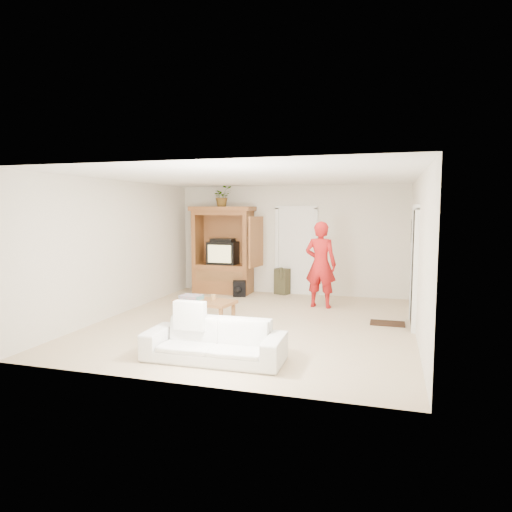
{
  "coord_description": "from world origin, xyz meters",
  "views": [
    {
      "loc": [
        2.3,
        -7.73,
        2.06
      ],
      "look_at": [
        -0.15,
        0.6,
        1.15
      ],
      "focal_mm": 32.0,
      "sensor_mm": 36.0,
      "label": 1
    }
  ],
  "objects": [
    {
      "name": "wall_front",
      "position": [
        0.0,
        -3.0,
        1.3
      ],
      "size": [
        5.5,
        0.0,
        5.5
      ],
      "primitive_type": "plane",
      "rotation": [
        -1.57,
        0.0,
        0.0
      ],
      "color": "silver",
      "rests_on": "floor"
    },
    {
      "name": "armoire",
      "position": [
        -1.58,
        2.66,
        0.91
      ],
      "size": [
        1.82,
        1.14,
        2.1
      ],
      "color": "#97572E",
      "rests_on": "floor"
    },
    {
      "name": "floor",
      "position": [
        0.0,
        0.0,
        0.0
      ],
      "size": [
        6.0,
        6.0,
        0.0
      ],
      "primitive_type": "plane",
      "color": "tan",
      "rests_on": "ground"
    },
    {
      "name": "candle",
      "position": [
        -0.75,
        -0.12,
        0.45
      ],
      "size": [
        0.08,
        0.08,
        0.1
      ],
      "primitive_type": "cylinder",
      "color": "tan",
      "rests_on": "coffee_table"
    },
    {
      "name": "man",
      "position": [
        0.93,
        1.65,
        0.9
      ],
      "size": [
        0.71,
        0.51,
        1.8
      ],
      "primitive_type": "imported",
      "rotation": [
        0.0,
        0.0,
        3.01
      ],
      "color": "red",
      "rests_on": "floor"
    },
    {
      "name": "backpack_olive",
      "position": [
        -0.16,
        2.85,
        0.31
      ],
      "size": [
        0.39,
        0.34,
        0.62
      ],
      "primitive_type": null,
      "rotation": [
        0.0,
        0.0,
        -0.37
      ],
      "color": "#47442B",
      "rests_on": "floor"
    },
    {
      "name": "backpack_black",
      "position": [
        -1.04,
        2.23,
        0.18
      ],
      "size": [
        0.33,
        0.24,
        0.36
      ],
      "primitive_type": null,
      "rotation": [
        0.0,
        0.0,
        0.25
      ],
      "color": "black",
      "rests_on": "floor"
    },
    {
      "name": "ceiling",
      "position": [
        0.0,
        0.0,
        2.6
      ],
      "size": [
        6.0,
        6.0,
        0.0
      ],
      "primitive_type": "plane",
      "rotation": [
        3.14,
        0.0,
        0.0
      ],
      "color": "white",
      "rests_on": "floor"
    },
    {
      "name": "wall_back",
      "position": [
        0.0,
        3.0,
        1.3
      ],
      "size": [
        5.5,
        0.0,
        5.5
      ],
      "primitive_type": "plane",
      "rotation": [
        1.57,
        0.0,
        0.0
      ],
      "color": "silver",
      "rests_on": "floor"
    },
    {
      "name": "coffee_table",
      "position": [
        -0.9,
        -0.17,
        0.34
      ],
      "size": [
        1.15,
        0.75,
        0.4
      ],
      "rotation": [
        0.0,
        0.0,
        -0.17
      ],
      "color": "brown",
      "rests_on": "floor"
    },
    {
      "name": "doormat",
      "position": [
        2.3,
        0.6,
        0.01
      ],
      "size": [
        0.6,
        0.4,
        0.02
      ],
      "primitive_type": "cube",
      "color": "#382316",
      "rests_on": "floor"
    },
    {
      "name": "towel",
      "position": [
        -1.17,
        -0.17,
        0.44
      ],
      "size": [
        0.41,
        0.33,
        0.08
      ],
      "primitive_type": "cube",
      "rotation": [
        0.0,
        0.0,
        -0.13
      ],
      "color": "#F45178",
      "rests_on": "coffee_table"
    },
    {
      "name": "wall_right",
      "position": [
        2.75,
        0.0,
        1.3
      ],
      "size": [
        0.0,
        6.0,
        6.0
      ],
      "primitive_type": "plane",
      "rotation": [
        1.57,
        0.0,
        -1.57
      ],
      "color": "silver",
      "rests_on": "floor"
    },
    {
      "name": "sofa",
      "position": [
        0.05,
        -2.11,
        0.28
      ],
      "size": [
        1.91,
        0.77,
        0.55
      ],
      "primitive_type": "imported",
      "rotation": [
        0.0,
        0.0,
        0.02
      ],
      "color": "silver",
      "rests_on": "floor"
    },
    {
      "name": "doorway_right",
      "position": [
        2.73,
        0.6,
        1.02
      ],
      "size": [
        0.05,
        0.9,
        2.04
      ],
      "primitive_type": "cube",
      "color": "black",
      "rests_on": "floor"
    },
    {
      "name": "wall_left",
      "position": [
        -2.75,
        0.0,
        1.3
      ],
      "size": [
        0.0,
        6.0,
        6.0
      ],
      "primitive_type": "plane",
      "rotation": [
        1.57,
        0.0,
        1.57
      ],
      "color": "silver",
      "rests_on": "floor"
    },
    {
      "name": "framed_picture",
      "position": [
        2.73,
        1.9,
        1.6
      ],
      "size": [
        0.03,
        0.6,
        0.48
      ],
      "primitive_type": "cube",
      "color": "black",
      "rests_on": "wall_right"
    },
    {
      "name": "door_back",
      "position": [
        0.15,
        2.97,
        1.02
      ],
      "size": [
        0.85,
        0.05,
        2.04
      ],
      "primitive_type": "cube",
      "color": "white",
      "rests_on": "floor"
    },
    {
      "name": "plant",
      "position": [
        -1.6,
        2.63,
        2.34
      ],
      "size": [
        0.58,
        0.58,
        0.49
      ],
      "primitive_type": "imported",
      "rotation": [
        0.0,
        0.0,
        0.77
      ],
      "color": "#4C7238",
      "rests_on": "armoire"
    }
  ]
}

